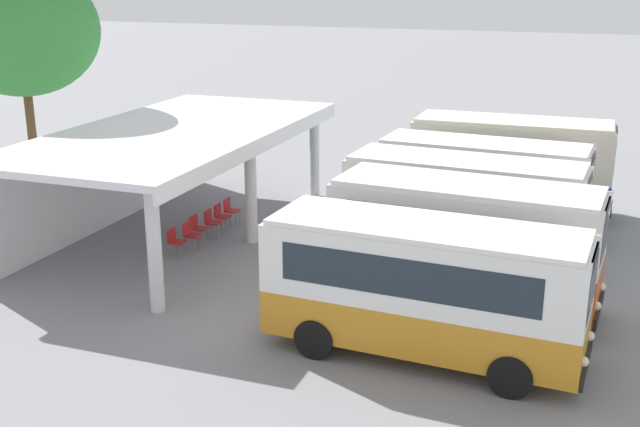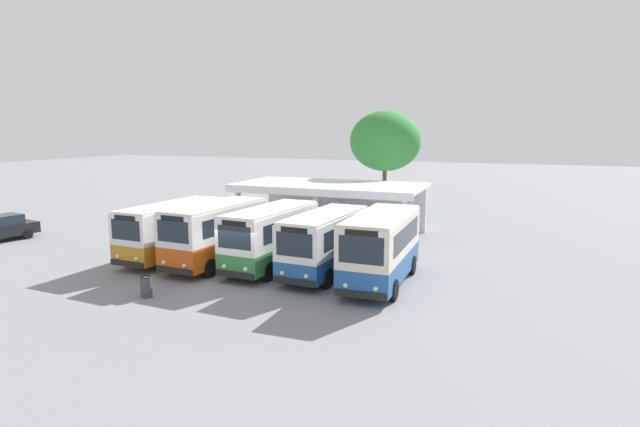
# 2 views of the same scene
# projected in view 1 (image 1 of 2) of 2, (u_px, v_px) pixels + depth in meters

# --- Properties ---
(ground_plane) EXTENTS (180.00, 180.00, 0.00)m
(ground_plane) POSITION_uv_depth(u_px,v_px,m) (552.00, 280.00, 21.58)
(ground_plane) COLOR gray
(city_bus_nearest_orange) EXTENTS (2.58, 6.98, 3.01)m
(city_bus_nearest_orange) POSITION_uv_depth(u_px,v_px,m) (425.00, 284.00, 16.92)
(city_bus_nearest_orange) COLOR black
(city_bus_nearest_orange) RESTS_ON ground
(city_bus_second_in_row) EXTENTS (2.62, 6.65, 3.20)m
(city_bus_second_in_row) POSITION_uv_depth(u_px,v_px,m) (465.00, 240.00, 19.40)
(city_bus_second_in_row) COLOR black
(city_bus_second_in_row) RESTS_ON ground
(city_bus_middle_cream) EXTENTS (2.52, 6.75, 3.09)m
(city_bus_middle_cream) POSITION_uv_depth(u_px,v_px,m) (464.00, 207.00, 22.21)
(city_bus_middle_cream) COLOR black
(city_bus_middle_cream) RESTS_ON ground
(city_bus_fourth_amber) EXTENTS (2.50, 6.63, 3.01)m
(city_bus_fourth_amber) POSITION_uv_depth(u_px,v_px,m) (483.00, 184.00, 24.82)
(city_bus_fourth_amber) COLOR black
(city_bus_fourth_amber) RESTS_ON ground
(city_bus_fifth_blue) EXTENTS (2.42, 6.77, 3.24)m
(city_bus_fifth_blue) POSITION_uv_depth(u_px,v_px,m) (511.00, 161.00, 27.23)
(city_bus_fifth_blue) COLOR black
(city_bus_fifth_blue) RESTS_ON ground
(terminal_canopy) EXTENTS (12.37, 6.12, 3.40)m
(terminal_canopy) POSITION_uv_depth(u_px,v_px,m) (158.00, 149.00, 24.90)
(terminal_canopy) COLOR silver
(terminal_canopy) RESTS_ON ground
(waiting_chair_end_by_column) EXTENTS (0.45, 0.45, 0.86)m
(waiting_chair_end_by_column) POSITION_uv_depth(u_px,v_px,m) (175.00, 240.00, 23.22)
(waiting_chair_end_by_column) COLOR slate
(waiting_chair_end_by_column) RESTS_ON ground
(waiting_chair_second_from_end) EXTENTS (0.45, 0.45, 0.86)m
(waiting_chair_second_from_end) POSITION_uv_depth(u_px,v_px,m) (190.00, 233.00, 23.78)
(waiting_chair_second_from_end) COLOR slate
(waiting_chair_second_from_end) RESTS_ON ground
(waiting_chair_middle_seat) EXTENTS (0.45, 0.45, 0.86)m
(waiting_chair_middle_seat) POSITION_uv_depth(u_px,v_px,m) (197.00, 226.00, 24.43)
(waiting_chair_middle_seat) COLOR slate
(waiting_chair_middle_seat) RESTS_ON ground
(waiting_chair_fourth_seat) EXTENTS (0.45, 0.45, 0.86)m
(waiting_chair_fourth_seat) POSITION_uv_depth(u_px,v_px,m) (211.00, 220.00, 25.00)
(waiting_chair_fourth_seat) COLOR slate
(waiting_chair_fourth_seat) RESTS_ON ground
(waiting_chair_fifth_seat) EXTENTS (0.45, 0.45, 0.86)m
(waiting_chair_fifth_seat) POSITION_uv_depth(u_px,v_px,m) (221.00, 214.00, 25.60)
(waiting_chair_fifth_seat) COLOR slate
(waiting_chair_fifth_seat) RESTS_ON ground
(waiting_chair_far_end_seat) EXTENTS (0.45, 0.45, 0.86)m
(waiting_chair_far_end_seat) POSITION_uv_depth(u_px,v_px,m) (230.00, 209.00, 26.21)
(waiting_chair_far_end_seat) COLOR slate
(waiting_chair_far_end_seat) RESTS_ON ground
(roadside_tree_behind_canopy) EXTENTS (5.45, 5.45, 8.38)m
(roadside_tree_behind_canopy) POSITION_uv_depth(u_px,v_px,m) (21.00, 30.00, 27.74)
(roadside_tree_behind_canopy) COLOR brown
(roadside_tree_behind_canopy) RESTS_ON ground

